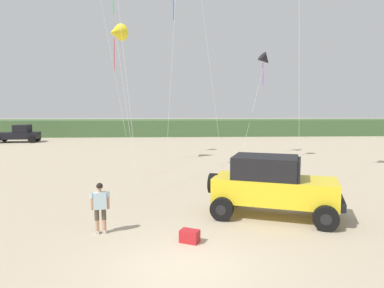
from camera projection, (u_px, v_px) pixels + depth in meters
ground_plane at (183, 267)px, 9.04m from camera, size 220.00×220.00×0.00m
dune_ridge at (192, 127)px, 49.88m from camera, size 90.00×6.56×2.19m
jeep at (273, 185)px, 13.03m from camera, size 5.00×3.72×2.26m
person_watching at (100, 205)px, 11.29m from camera, size 0.61×0.37×1.67m
cooler_box at (190, 236)px, 10.63m from camera, size 0.66×0.57×0.38m
distant_pickup at (19, 134)px, 39.97m from camera, size 4.72×2.65×1.98m
kite_red_delta at (116, 33)px, 23.86m from camera, size 2.80×6.92×9.87m
kite_green_box at (265, 60)px, 26.26m from camera, size 3.41×4.99×8.06m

